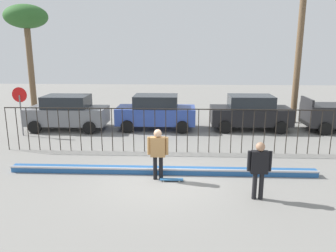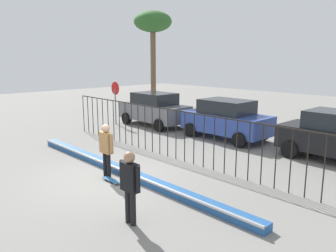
{
  "view_description": "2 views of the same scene",
  "coord_description": "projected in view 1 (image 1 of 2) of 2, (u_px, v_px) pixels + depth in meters",
  "views": [
    {
      "loc": [
        0.75,
        -10.69,
        4.44
      ],
      "look_at": [
        0.12,
        2.7,
        1.26
      ],
      "focal_mm": 35.41,
      "sensor_mm": 36.0,
      "label": 1
    },
    {
      "loc": [
        8.97,
        -5.8,
        3.85
      ],
      "look_at": [
        0.48,
        2.22,
        1.5
      ],
      "focal_mm": 36.09,
      "sensor_mm": 36.0,
      "label": 2
    }
  ],
  "objects": [
    {
      "name": "camera_operator",
      "position": [
        259.0,
        165.0,
        9.73
      ],
      "size": [
        0.72,
        0.27,
        1.77
      ],
      "rotation": [
        0.0,
        0.0,
        2.26
      ],
      "color": "black",
      "rests_on": "ground"
    },
    {
      "name": "perimeter_fence",
      "position": [
        166.0,
        126.0,
        14.18
      ],
      "size": [
        14.04,
        0.04,
        1.93
      ],
      "color": "black",
      "rests_on": "ground"
    },
    {
      "name": "parked_car_blue",
      "position": [
        156.0,
        112.0,
        18.31
      ],
      "size": [
        4.3,
        2.12,
        1.9
      ],
      "rotation": [
        0.0,
        0.0,
        0.04
      ],
      "color": "#2D479E",
      "rests_on": "ground"
    },
    {
      "name": "parked_car_gray",
      "position": [
        67.0,
        112.0,
        18.19
      ],
      "size": [
        4.3,
        2.12,
        1.9
      ],
      "rotation": [
        0.0,
        0.0,
        -0.01
      ],
      "color": "slate",
      "rests_on": "ground"
    },
    {
      "name": "stop_sign",
      "position": [
        20.0,
        105.0,
        16.77
      ],
      "size": [
        0.76,
        0.07,
        2.5
      ],
      "color": "slate",
      "rests_on": "ground"
    },
    {
      "name": "skateboarder",
      "position": [
        158.0,
        150.0,
        11.21
      ],
      "size": [
        0.72,
        0.27,
        1.78
      ],
      "rotation": [
        0.0,
        0.0,
        0.43
      ],
      "color": "black",
      "rests_on": "ground"
    },
    {
      "name": "ground_plane",
      "position": [
        161.0,
        179.0,
        11.45
      ],
      "size": [
        60.0,
        60.0,
        0.0
      ],
      "primitive_type": "plane",
      "color": "gray"
    },
    {
      "name": "bowl_coping_ledge",
      "position": [
        162.0,
        170.0,
        11.95
      ],
      "size": [
        11.0,
        0.4,
        0.27
      ],
      "color": "#235699",
      "rests_on": "ground"
    },
    {
      "name": "parked_car_black",
      "position": [
        250.0,
        112.0,
        18.19
      ],
      "size": [
        4.3,
        2.12,
        1.9
      ],
      "rotation": [
        0.0,
        0.0,
        0.07
      ],
      "color": "black",
      "rests_on": "ground"
    },
    {
      "name": "palm_tree_short",
      "position": [
        26.0,
        21.0,
        19.61
      ],
      "size": [
        2.52,
        2.52,
        6.92
      ],
      "color": "brown",
      "rests_on": "ground"
    },
    {
      "name": "skateboard",
      "position": [
        172.0,
        179.0,
        11.28
      ],
      "size": [
        0.8,
        0.2,
        0.07
      ],
      "rotation": [
        0.0,
        0.0,
        0.29
      ],
      "color": "#26598C",
      "rests_on": "ground"
    }
  ]
}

